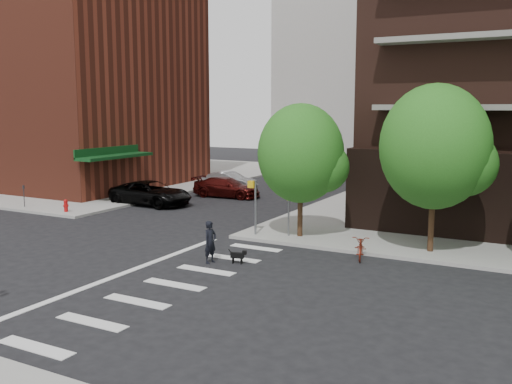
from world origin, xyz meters
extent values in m
plane|color=black|center=(0.00, 0.00, 0.00)|extent=(120.00, 120.00, 0.00)
cube|color=gray|center=(-24.50, 23.50, 0.07)|extent=(31.00, 33.00, 0.15)
cube|color=silver|center=(3.00, -6.00, 0.01)|extent=(2.40, 0.50, 0.01)
cube|color=silver|center=(3.00, -4.00, 0.01)|extent=(2.40, 0.50, 0.01)
cube|color=silver|center=(3.00, -2.00, 0.01)|extent=(2.40, 0.50, 0.01)
cube|color=silver|center=(3.00, 0.00, 0.01)|extent=(2.40, 0.50, 0.01)
cube|color=silver|center=(3.00, 2.00, 0.01)|extent=(2.40, 0.50, 0.01)
cube|color=silver|center=(3.00, 4.00, 0.01)|extent=(2.40, 0.50, 0.01)
cube|color=silver|center=(3.00, 6.00, 0.01)|extent=(2.40, 0.50, 0.01)
cube|color=silver|center=(0.50, 0.00, 0.01)|extent=(0.30, 13.00, 0.01)
cube|color=maroon|center=(-22.00, 18.00, 10.15)|extent=(20.00, 15.00, 20.00)
cube|color=#0C3814|center=(-11.30, 13.00, 2.95)|extent=(1.40, 6.00, 0.20)
cylinder|color=#301E11|center=(4.00, 8.50, 1.30)|extent=(0.24, 0.24, 2.30)
sphere|color=#235B19|center=(4.00, 8.50, 4.05)|extent=(4.00, 4.00, 4.00)
cylinder|color=#301E11|center=(10.00, 8.50, 1.45)|extent=(0.24, 0.24, 2.60)
sphere|color=#235B19|center=(10.00, 8.50, 4.55)|extent=(4.50, 4.50, 4.50)
cylinder|color=slate|center=(2.00, 7.80, 1.45)|extent=(0.10, 0.10, 2.60)
cube|color=gold|center=(1.80, 7.80, 2.55)|extent=(0.32, 0.25, 0.32)
cylinder|color=slate|center=(3.50, 8.30, 1.25)|extent=(0.08, 0.08, 2.20)
cube|color=gold|center=(3.50, 8.15, 2.15)|extent=(0.64, 0.02, 0.64)
cylinder|color=#A50C0C|center=(-10.50, 7.80, 0.45)|extent=(0.22, 0.22, 0.60)
sphere|color=#A50C0C|center=(-10.50, 7.80, 0.76)|extent=(0.24, 0.24, 0.24)
cylinder|color=black|center=(-14.00, 7.80, 0.70)|extent=(0.05, 0.05, 1.10)
cube|color=black|center=(-14.00, 7.80, 1.36)|extent=(0.10, 0.08, 0.22)
imported|color=black|center=(-8.20, 12.69, 0.76)|extent=(2.69, 5.54, 1.52)
imported|color=#420D0B|center=(-5.62, 17.70, 0.69)|extent=(2.29, 4.88, 1.38)
imported|color=#B6BABE|center=(-7.19, 20.67, 0.69)|extent=(1.62, 4.26, 1.39)
imported|color=maroon|center=(7.62, 6.50, 0.50)|extent=(1.19, 2.03, 1.01)
imported|color=black|center=(2.55, 3.00, 0.85)|extent=(0.68, 0.50, 1.70)
cube|color=black|center=(3.56, 3.40, 0.34)|extent=(0.56, 0.30, 0.21)
cube|color=black|center=(3.84, 3.47, 0.47)|extent=(0.18, 0.16, 0.15)
cylinder|color=black|center=(3.72, 3.45, 0.12)|extent=(0.05, 0.05, 0.23)
cylinder|color=black|center=(3.40, 3.34, 0.12)|extent=(0.05, 0.05, 0.23)
camera|label=1|loc=(14.64, -15.58, 6.15)|focal=40.00mm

